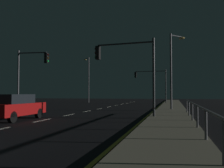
# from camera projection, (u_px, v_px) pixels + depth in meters

# --- Properties ---
(ground_plane) EXTENTS (112.00, 112.00, 0.00)m
(ground_plane) POSITION_uv_depth(u_px,v_px,m) (89.00, 111.00, 23.19)
(ground_plane) COLOR black
(ground_plane) RESTS_ON ground
(sidewalk_right) EXTENTS (2.72, 77.00, 0.14)m
(sidewalk_right) POSITION_uv_depth(u_px,v_px,m) (171.00, 112.00, 21.42)
(sidewalk_right) COLOR gray
(sidewalk_right) RESTS_ON ground
(lane_markings_center) EXTENTS (0.14, 50.00, 0.01)m
(lane_markings_center) POSITION_uv_depth(u_px,v_px,m) (99.00, 109.00, 26.59)
(lane_markings_center) COLOR silver
(lane_markings_center) RESTS_ON ground
(lane_edge_line) EXTENTS (0.14, 53.00, 0.01)m
(lane_edge_line) POSITION_uv_depth(u_px,v_px,m) (156.00, 109.00, 26.65)
(lane_edge_line) COLOR gold
(lane_edge_line) RESTS_ON ground
(car) EXTENTS (1.86, 4.42, 1.57)m
(car) POSITION_uv_depth(u_px,v_px,m) (14.00, 107.00, 15.25)
(car) COLOR #B71414
(car) RESTS_ON ground
(traffic_light_far_left) EXTENTS (5.18, 0.35, 5.34)m
(traffic_light_far_left) POSITION_uv_depth(u_px,v_px,m) (152.00, 79.00, 40.55)
(traffic_light_far_left) COLOR #2D3033
(traffic_light_far_left) RESTS_ON sidewalk_right
(traffic_light_overhead_east) EXTENTS (3.10, 0.47, 5.69)m
(traffic_light_overhead_east) POSITION_uv_depth(u_px,v_px,m) (31.00, 69.00, 23.43)
(traffic_light_overhead_east) COLOR #4C4C51
(traffic_light_overhead_east) RESTS_ON ground
(traffic_light_mid_right) EXTENTS (4.24, 0.63, 5.12)m
(traffic_light_mid_right) POSITION_uv_depth(u_px,v_px,m) (126.00, 62.00, 16.93)
(traffic_light_mid_right) COLOR #2D3033
(traffic_light_mid_right) RESTS_ON sidewalk_right
(street_lamp_across_street) EXTENTS (1.42, 1.41, 7.18)m
(street_lamp_across_street) POSITION_uv_depth(u_px,v_px,m) (173.00, 64.00, 23.83)
(street_lamp_across_street) COLOR #4C4C51
(street_lamp_across_street) RESTS_ON sidewalk_right
(street_lamp_mid_block) EXTENTS (1.48, 1.48, 8.15)m
(street_lamp_mid_block) POSITION_uv_depth(u_px,v_px,m) (88.00, 76.00, 45.01)
(street_lamp_mid_block) COLOR #4C4C51
(street_lamp_mid_block) RESTS_ON ground
(barrier_fence) EXTENTS (0.09, 17.97, 0.98)m
(barrier_fence) POSITION_uv_depth(u_px,v_px,m) (197.00, 110.00, 10.91)
(barrier_fence) COLOR #59595E
(barrier_fence) RESTS_ON sidewalk_right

